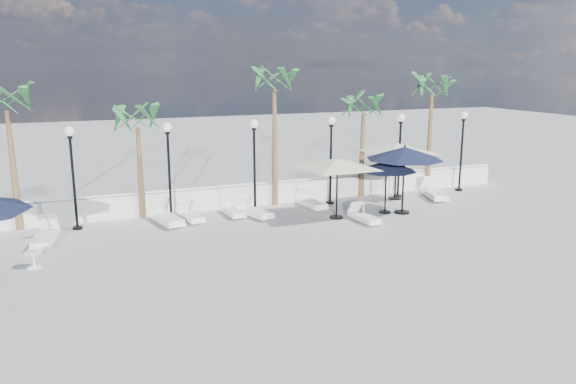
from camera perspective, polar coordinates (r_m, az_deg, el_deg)
name	(u,v)px	position (r m, az deg, el deg)	size (l,w,h in m)	color
ground	(322,260)	(17.81, 3.44, -6.91)	(100.00, 100.00, 0.00)	#A3A39E
balustrade	(248,195)	(24.39, -4.14, -0.34)	(26.00, 0.30, 1.01)	silver
lamppost_1	(72,163)	(21.89, -21.09, 2.72)	(0.36, 0.36, 3.84)	black
lamppost_2	(169,158)	(22.21, -12.04, 3.44)	(0.36, 0.36, 3.84)	black
lamppost_3	(254,152)	(23.07, -3.44, 4.04)	(0.36, 0.36, 3.84)	black
lamppost_4	(331,148)	(24.40, 4.39, 4.51)	(0.36, 0.36, 3.84)	black
lamppost_5	(400,144)	(26.14, 11.30, 4.85)	(0.36, 0.36, 3.84)	black
lamppost_6	(462,140)	(28.20, 17.29, 5.09)	(0.36, 0.36, 3.84)	black
palm_0	(7,107)	(22.52, -26.69, 7.73)	(2.60, 2.60, 5.50)	brown
palm_1	(137,124)	(22.69, -15.05, 6.69)	(2.60, 2.60, 4.70)	brown
palm_2	(274,86)	(23.97, -1.39, 10.69)	(2.60, 2.60, 6.10)	brown
palm_3	(363,111)	(25.88, 7.66, 8.15)	(2.60, 2.60, 4.90)	brown
palm_4	(432,92)	(27.84, 14.44, 9.80)	(2.60, 2.60, 5.70)	brown
lounger_0	(45,237)	(20.92, -23.48, -4.22)	(1.01, 2.14, 0.77)	white
lounger_1	(190,215)	(22.42, -9.93, -2.34)	(0.87, 1.79, 0.64)	white
lounger_2	(254,211)	(22.65, -3.43, -1.95)	(1.17, 1.97, 0.70)	white
lounger_3	(167,217)	(22.12, -12.23, -2.52)	(1.10, 2.18, 0.78)	white
lounger_4	(311,202)	(24.13, 2.32, -1.00)	(0.80, 2.00, 0.73)	white
lounger_5	(232,210)	(22.95, -5.67, -1.84)	(0.67, 1.80, 0.66)	white
lounger_6	(364,217)	(22.09, 7.71, -2.50)	(0.66, 1.70, 0.62)	white
lounger_7	(434,193)	(26.56, 14.59, -0.07)	(1.25, 2.23, 0.80)	white
side_table_1	(34,258)	(18.67, -24.44, -6.14)	(0.52, 0.52, 0.51)	white
side_table_2	(364,206)	(23.18, 7.68, -1.45)	(0.58, 0.58, 0.56)	white
parasol_navy_mid	(387,166)	(23.22, 9.99, 2.60)	(2.49, 2.49, 2.23)	black
parasol_navy_right	(405,154)	(23.22, 11.77, 3.85)	(3.16, 3.16, 2.84)	black
parasol_cream_sq_a	(337,159)	(22.05, 5.05, 3.37)	(5.28, 5.28, 2.59)	black
parasol_cream_sq_b	(397,144)	(25.69, 11.03, 4.85)	(5.50, 5.50, 2.76)	black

